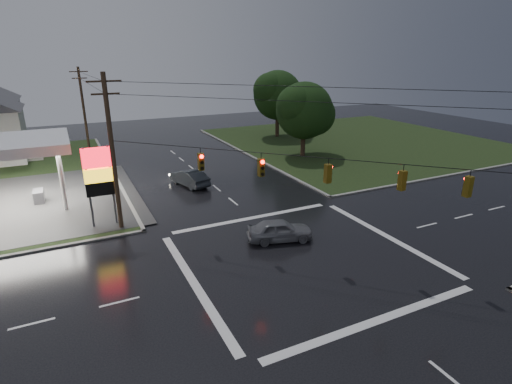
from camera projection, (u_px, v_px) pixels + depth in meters
name	position (u px, v px, depth m)	size (l,w,h in m)	color
ground	(301.00, 257.00, 25.11)	(120.00, 120.00, 0.00)	black
grass_ne	(358.00, 141.00, 57.91)	(36.00, 36.00, 0.08)	black
pylon_sign	(99.00, 174.00, 28.34)	(2.00, 0.35, 6.00)	#59595E
utility_pole_nw	(112.00, 152.00, 27.34)	(2.20, 0.32, 11.00)	#382619
utility_pole_n	(84.00, 107.00, 51.60)	(2.20, 0.32, 10.50)	#382619
traffic_signals	(306.00, 157.00, 22.96)	(26.87, 26.87, 1.47)	black
tree_ne_near	(305.00, 111.00, 47.78)	(7.99, 6.80, 8.98)	black
tree_ne_far	(279.00, 95.00, 59.00)	(8.46, 7.20, 9.80)	black
car_north	(189.00, 178.00, 38.37)	(1.67, 4.79, 1.58)	#22272B
car_crossing	(280.00, 230.00, 27.09)	(1.78, 4.43, 1.51)	slate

